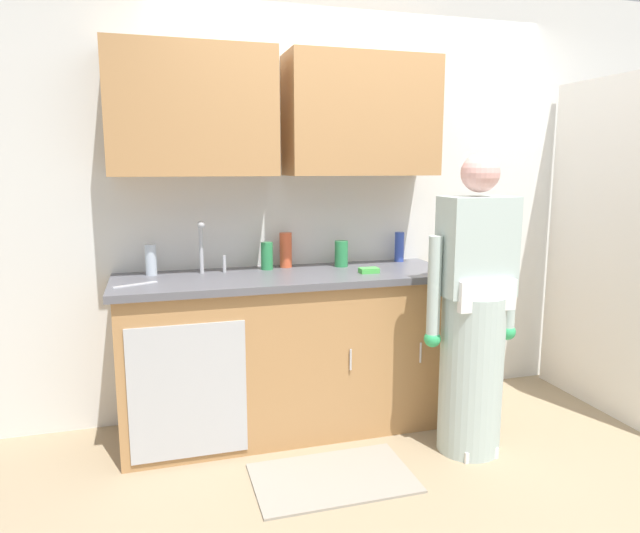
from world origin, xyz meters
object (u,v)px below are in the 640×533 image
object	(u,v)px
bottle_cleaner_spray	(286,250)
bottle_water_tall	(267,256)
bottle_soap	(151,260)
bottle_dish_liquid	(399,247)
cup_by_sink	(442,263)
knife_on_counter	(135,285)
bottle_water_short	(341,254)
person_at_sink	(473,329)
sink	(211,280)
sponge	(369,270)

from	to	relation	value
bottle_cleaner_spray	bottle_water_tall	bearing A→B (deg)	-159.87
bottle_soap	bottle_cleaner_spray	size ratio (longest dim) A/B	0.83
bottle_dish_liquid	bottle_cleaner_spray	world-z (taller)	bottle_cleaner_spray
cup_by_sink	knife_on_counter	size ratio (longest dim) A/B	0.41
bottle_water_short	bottle_cleaner_spray	distance (m)	0.34
bottle_water_short	bottle_water_tall	bearing A→B (deg)	176.62
knife_on_counter	bottle_water_short	bearing A→B (deg)	-14.27
person_at_sink	cup_by_sink	bearing A→B (deg)	88.46
person_at_sink	knife_on_counter	size ratio (longest dim) A/B	6.75
sink	person_at_sink	size ratio (longest dim) A/B	0.31
bottle_soap	bottle_dish_liquid	bearing A→B (deg)	1.68
sink	bottle_water_short	distance (m)	0.83
sink	bottle_water_tall	world-z (taller)	sink
bottle_dish_liquid	knife_on_counter	distance (m)	1.68
sink	bottle_cleaner_spray	world-z (taller)	sink
cup_by_sink	sponge	size ratio (longest dim) A/B	0.88
bottle_soap	cup_by_sink	bearing A→B (deg)	-12.18
bottle_water_short	bottle_soap	bearing A→B (deg)	178.34
bottle_water_tall	knife_on_counter	world-z (taller)	bottle_water_tall
cup_by_sink	person_at_sink	bearing A→B (deg)	-91.54
bottle_water_tall	bottle_dish_liquid	bearing A→B (deg)	3.30
bottle_dish_liquid	cup_by_sink	world-z (taller)	bottle_dish_liquid
bottle_water_short	sponge	distance (m)	0.28
sink	bottle_soap	size ratio (longest dim) A/B	2.82
person_at_sink	sponge	distance (m)	0.68
cup_by_sink	bottle_cleaner_spray	bearing A→B (deg)	155.12
knife_on_counter	sink	bearing A→B (deg)	-11.44
sink	bottle_soap	world-z (taller)	sink
sink	cup_by_sink	xyz separation A→B (m)	(1.34, -0.19, 0.06)
sink	sponge	bearing A→B (deg)	-7.44
sink	cup_by_sink	bearing A→B (deg)	-7.98
bottle_soap	cup_by_sink	world-z (taller)	bottle_soap
bottle_water_short	bottle_cleaner_spray	xyz separation A→B (m)	(-0.34, 0.07, 0.03)
bottle_water_short	bottle_cleaner_spray	world-z (taller)	bottle_cleaner_spray
bottle_water_short	bottle_soap	size ratio (longest dim) A/B	0.90
bottle_cleaner_spray	sponge	world-z (taller)	bottle_cleaner_spray
bottle_dish_liquid	bottle_cleaner_spray	distance (m)	0.76
bottle_water_tall	bottle_soap	xyz separation A→B (m)	(-0.67, 0.01, 0.01)
bottle_water_short	person_at_sink	bearing A→B (deg)	-53.95
bottle_dish_liquid	knife_on_counter	bearing A→B (deg)	-169.13
bottle_water_short	bottle_dish_liquid	distance (m)	0.43
person_at_sink	bottle_soap	distance (m)	1.84
cup_by_sink	sponge	bearing A→B (deg)	170.91
bottle_water_short	cup_by_sink	distance (m)	0.62
cup_by_sink	sink	bearing A→B (deg)	172.02
bottle_soap	cup_by_sink	size ratio (longest dim) A/B	1.82
sink	sponge	xyz separation A→B (m)	(0.90, -0.12, 0.03)
person_at_sink	bottle_soap	bearing A→B (deg)	155.85
bottle_soap	sponge	bearing A→B (deg)	-13.27
bottle_water_tall	bottle_cleaner_spray	bearing A→B (deg)	20.13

